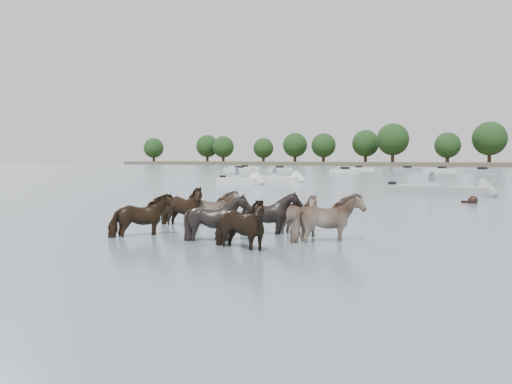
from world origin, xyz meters
The scene contains 8 objects.
ground centered at (0.00, 0.00, 0.00)m, with size 400.00×400.00×0.00m, color slate.
shoreline centered at (-70.00, 150.00, 0.50)m, with size 160.00×30.00×1.00m, color #4C4233.
pony_herd centered at (2.77, 1.53, 0.44)m, with size 6.94×4.22×1.48m.
swimming_pony centered at (4.76, 16.59, 0.10)m, with size 0.72×0.44×0.44m.
motorboat_a centered at (-15.03, 26.50, 0.23)m, with size 4.64×1.94×1.92m.
motorboat_b centered at (2.32, 21.92, 0.22)m, with size 6.58×2.48×1.92m.
motorboat_f centered at (-14.86, 31.79, 0.23)m, with size 5.56×2.22×1.92m.
treeline centered at (-69.52, 151.76, 6.48)m, with size 149.62×21.07×12.39m.
Camera 1 is at (11.89, -10.39, 2.01)m, focal length 40.73 mm.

